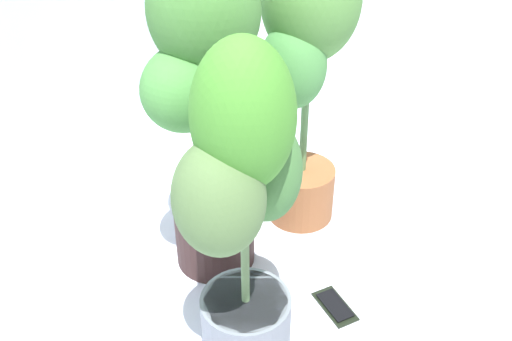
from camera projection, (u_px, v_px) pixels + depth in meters
The scene contains 5 objects.
ground_plane at pixel (245, 269), 1.79m from camera, with size 8.00×8.00×0.00m, color silver.
potted_plant_front_left at pixel (242, 197), 1.26m from camera, with size 0.40×0.30×0.86m.
potted_plant_center at pixel (209, 95), 1.51m from camera, with size 0.39×0.37×0.95m.
potted_plant_front_right at pixel (305, 58), 1.68m from camera, with size 0.38×0.38×0.92m.
cell_phone at pixel (335, 306), 1.66m from camera, with size 0.15×0.15×0.01m.
Camera 1 is at (-1.19, -0.54, 1.26)m, focal length 41.50 mm.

